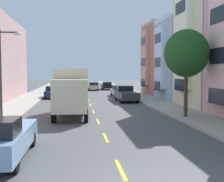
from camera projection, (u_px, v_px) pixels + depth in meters
ground_plane at (87, 98)px, 38.00m from camera, size 160.00×160.00×0.00m
sidewalk_left at (28, 100)px, 35.14m from camera, size 3.20×120.00×0.14m
sidewalk_right at (145, 98)px, 36.90m from camera, size 3.20×120.00×0.14m
lane_centerline_dashes at (89, 102)px, 32.56m from camera, size 0.14×47.20×0.01m
townhouse_fourth_powder_blue at (206, 61)px, 35.75m from camera, size 11.85×7.26×9.75m
townhouse_fifth_terracotta at (182, 61)px, 43.08m from camera, size 11.20×7.26×10.32m
street_tree_second at (186, 54)px, 21.23m from camera, size 3.20×3.20×6.25m
street_lamp at (3, 69)px, 18.29m from camera, size 1.35×0.28×5.80m
delivery_box_truck at (72, 90)px, 22.49m from camera, size 2.62×7.18×3.59m
parked_wagon_silver at (119, 90)px, 40.72m from camera, size 1.94×4.74×1.50m
parked_sedan_black at (107, 86)px, 55.76m from camera, size 1.84×4.52×1.43m
parked_pickup_charcoal at (126, 94)px, 33.77m from camera, size 2.05×5.32×1.73m
parked_pickup_teal at (61, 84)px, 60.52m from camera, size 2.14×5.35×1.73m
parked_hatchback_navy at (52, 92)px, 37.93m from camera, size 1.82×4.04×1.50m
parked_pickup_burgundy at (60, 86)px, 52.94m from camera, size 2.11×5.34×1.73m
parked_pickup_sky at (0, 139)px, 11.32m from camera, size 2.10×5.34×1.73m
moving_champagne_sedan at (93, 86)px, 53.96m from camera, size 1.80×4.50×1.43m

